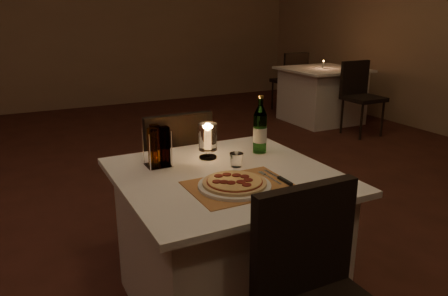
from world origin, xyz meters
name	(u,v)px	position (x,y,z in m)	size (l,w,h in m)	color
floor	(181,265)	(0.00, 0.00, -0.01)	(8.00, 10.00, 0.02)	#431D15
wall_back	(54,10)	(0.00, 5.01, 1.50)	(8.00, 0.02, 3.00)	#907054
main_table	(226,242)	(0.07, -0.47, 0.37)	(1.00, 1.00, 0.74)	white
chair_near	(319,288)	(0.07, -1.19, 0.55)	(0.42, 0.42, 0.90)	black
chair_far	(174,166)	(0.07, 0.24, 0.55)	(0.42, 0.42, 0.90)	black
placemat	(241,186)	(0.05, -0.65, 0.74)	(0.45, 0.34, 0.00)	#B4743E
plate	(235,186)	(0.02, -0.65, 0.75)	(0.32, 0.32, 0.01)	white
pizza	(235,182)	(0.02, -0.65, 0.77)	(0.28, 0.28, 0.02)	#D8B77F
fork	(268,177)	(0.21, -0.62, 0.75)	(0.02, 0.18, 0.00)	silver
knife	(282,179)	(0.25, -0.68, 0.75)	(0.02, 0.22, 0.01)	black
tumbler	(236,160)	(0.16, -0.41, 0.77)	(0.07, 0.07, 0.07)	white
water_bottle	(260,130)	(0.38, -0.27, 0.87)	(0.08, 0.08, 0.31)	#63A056
hurricane_candle	(208,138)	(0.09, -0.23, 0.85)	(0.10, 0.10, 0.19)	white
cruet_caddy	(158,148)	(-0.19, -0.24, 0.84)	(0.12, 0.12, 0.21)	white
neighbor_table_right	(321,95)	(3.10, 2.53, 0.37)	(1.00, 1.00, 0.74)	white
neighbor_chair_ra	(359,90)	(3.10, 1.82, 0.55)	(0.42, 0.42, 0.90)	black
neighbor_chair_rb	(292,76)	(3.10, 3.24, 0.55)	(0.42, 0.42, 0.90)	black
neighbor_candle_right	(323,65)	(3.10, 2.53, 0.79)	(0.03, 0.03, 0.11)	white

